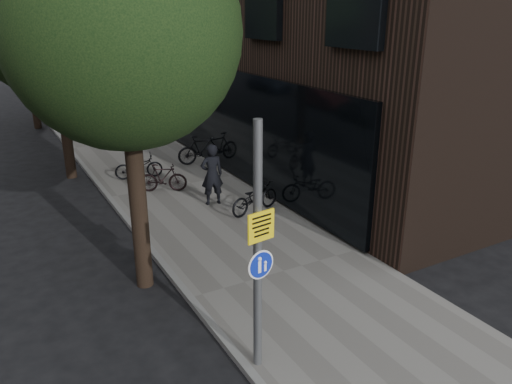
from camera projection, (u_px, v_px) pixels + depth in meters
ground at (376, 365)px, 8.48m from camera, size 120.00×120.00×0.00m
sidewalk at (177, 187)px, 16.74m from camera, size 4.50×60.00×0.12m
curb_edge at (110, 199)px, 15.70m from camera, size 0.15×60.00×0.13m
street_tree_near at (126, 42)px, 9.33m from camera, size 4.40×4.40×7.50m
street_tree_mid at (53, 27)px, 16.27m from camera, size 5.00×5.00×7.80m
street_tree_far at (23, 21)px, 23.63m from camera, size 5.00×5.00×7.80m
signpost at (258, 251)px, 7.63m from camera, size 0.48×0.14×4.14m
pedestrian at (212, 175)px, 14.83m from camera, size 0.74×0.54×1.86m
parked_bike_facade_near at (255, 197)px, 14.38m from camera, size 1.84×1.03×0.92m
parked_bike_facade_far at (202, 150)px, 18.86m from camera, size 1.90×0.87×1.10m
parked_bike_curb_near at (139, 166)px, 17.29m from camera, size 1.71×0.88×0.85m
parked_bike_curb_far at (163, 178)px, 16.02m from camera, size 1.57×1.05×0.92m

